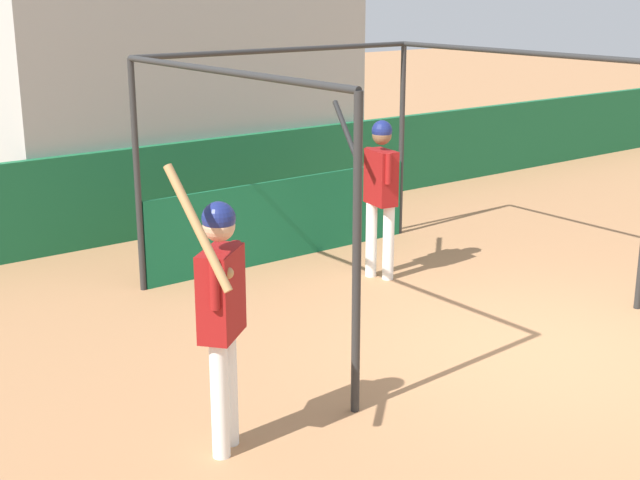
% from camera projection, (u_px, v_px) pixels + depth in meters
% --- Properties ---
extents(ground_plane, '(60.00, 60.00, 0.00)m').
position_uv_depth(ground_plane, '(544.00, 350.00, 8.33)').
color(ground_plane, '#A8754C').
extents(outfield_wall, '(24.00, 0.12, 1.23)m').
position_uv_depth(outfield_wall, '(220.00, 181.00, 12.58)').
color(outfield_wall, '#196038').
rests_on(outfield_wall, ground).
extents(bleacher_section, '(5.40, 4.00, 3.31)m').
position_uv_depth(bleacher_section, '(149.00, 94.00, 13.86)').
color(bleacher_section, '#9E9E99').
rests_on(bleacher_section, ground).
extents(batting_cage, '(3.94, 3.79, 2.58)m').
position_uv_depth(batting_cage, '(319.00, 180.00, 10.26)').
color(batting_cage, '#282828').
rests_on(batting_cage, ground).
extents(player_batter, '(0.58, 0.93, 2.01)m').
position_uv_depth(player_batter, '(380.00, 183.00, 10.09)').
color(player_batter, white).
rests_on(player_batter, ground).
extents(player_waiting, '(0.64, 0.73, 2.18)m').
position_uv_depth(player_waiting, '(221.00, 303.00, 6.22)').
color(player_waiting, white).
rests_on(player_waiting, ground).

